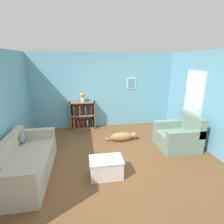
% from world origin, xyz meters
% --- Properties ---
extents(ground_plane, '(14.00, 14.00, 0.00)m').
position_xyz_m(ground_plane, '(0.00, 0.00, 0.00)').
color(ground_plane, brown).
extents(wall_back, '(5.60, 0.13, 2.60)m').
position_xyz_m(wall_back, '(0.00, 2.25, 1.30)').
color(wall_back, '#6BADC6').
rests_on(wall_back, ground_plane).
extents(wall_right, '(0.16, 5.00, 2.60)m').
position_xyz_m(wall_right, '(2.55, 0.02, 1.29)').
color(wall_right, '#6BADC6').
rests_on(wall_right, ground_plane).
extents(couch, '(0.90, 1.97, 0.79)m').
position_xyz_m(couch, '(-1.99, -0.47, 0.30)').
color(couch, '#B7AD99').
rests_on(couch, ground_plane).
extents(bookshelf, '(0.86, 0.28, 0.96)m').
position_xyz_m(bookshelf, '(-0.77, 2.06, 0.46)').
color(bookshelf, olive).
rests_on(bookshelf, ground_plane).
extents(recliner_chair, '(1.00, 0.99, 0.93)m').
position_xyz_m(recliner_chair, '(1.85, 0.20, 0.32)').
color(recliner_chair, gray).
rests_on(recliner_chair, ground_plane).
extents(coffee_table, '(0.68, 0.45, 0.40)m').
position_xyz_m(coffee_table, '(-0.32, -0.76, 0.22)').
color(coffee_table, silver).
rests_on(coffee_table, ground_plane).
extents(dog, '(0.97, 0.24, 0.27)m').
position_xyz_m(dog, '(0.39, 0.82, 0.14)').
color(dog, '#9E7A4C').
rests_on(dog, ground_plane).
extents(vase, '(0.15, 0.15, 0.32)m').
position_xyz_m(vase, '(-0.75, 2.04, 1.14)').
color(vase, silver).
rests_on(vase, bookshelf).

